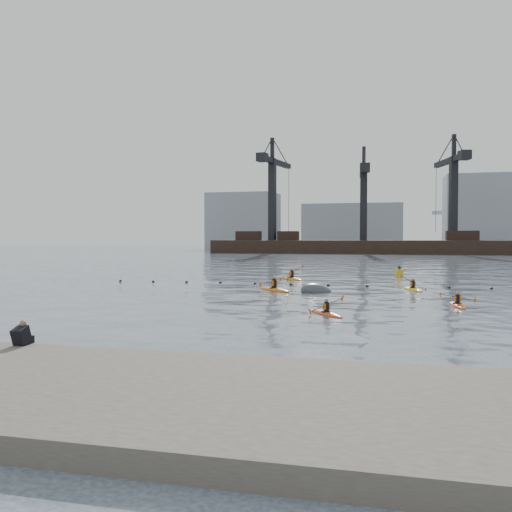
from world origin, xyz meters
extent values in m
plane|color=#343F4D|center=(0.00, 0.00, 0.00)|extent=(400.00, 400.00, 0.00)
cube|color=#4C443D|center=(0.00, -9.00, 0.00)|extent=(18.00, 7.00, 1.00)
cube|color=black|center=(-5.50, -5.80, 0.78)|extent=(0.38, 0.60, 0.67)
cube|color=black|center=(-5.50, -5.58, 0.62)|extent=(0.34, 0.40, 0.24)
sphere|color=#8C6651|center=(-5.50, -5.70, 1.16)|extent=(0.21, 0.21, 0.21)
sphere|color=black|center=(-17.00, 22.50, 0.03)|extent=(0.24, 0.24, 0.24)
sphere|color=black|center=(-14.00, 22.66, 0.03)|extent=(0.24, 0.24, 0.24)
sphere|color=black|center=(-11.00, 22.75, 0.03)|extent=(0.24, 0.24, 0.24)
sphere|color=black|center=(-8.00, 22.72, 0.03)|extent=(0.24, 0.24, 0.24)
sphere|color=black|center=(-5.00, 22.58, 0.03)|extent=(0.24, 0.24, 0.24)
sphere|color=black|center=(-2.00, 22.41, 0.03)|extent=(0.24, 0.24, 0.24)
sphere|color=black|center=(1.00, 22.28, 0.03)|extent=(0.24, 0.24, 0.24)
sphere|color=black|center=(4.00, 22.25, 0.03)|extent=(0.24, 0.24, 0.24)
sphere|color=black|center=(7.00, 22.34, 0.03)|extent=(0.24, 0.24, 0.24)
sphere|color=black|center=(10.00, 22.50, 0.03)|extent=(0.24, 0.24, 0.24)
sphere|color=black|center=(13.00, 22.66, 0.03)|extent=(0.24, 0.24, 0.24)
cube|color=black|center=(0.00, 110.00, 0.85)|extent=(72.00, 12.00, 4.50)
cube|color=black|center=(-28.00, 110.00, 4.20)|extent=(6.00, 3.00, 2.20)
cube|color=black|center=(-18.00, 110.00, 4.20)|extent=(5.00, 3.00, 2.20)
cube|color=black|center=(22.00, 110.00, 4.20)|extent=(7.00, 3.00, 2.20)
cube|color=black|center=(-22.00, 110.00, 13.10)|extent=(1.85, 1.85, 20.00)
cube|color=black|center=(-21.53, 112.66, 22.50)|extent=(4.31, 17.93, 1.20)
cube|color=black|center=(-23.09, 103.80, 22.50)|extent=(2.62, 2.94, 2.00)
cube|color=black|center=(-22.00, 110.00, 25.60)|extent=(0.93, 0.93, 5.00)
cube|color=black|center=(0.00, 110.00, 11.60)|extent=(1.73, 1.73, 17.00)
cube|color=black|center=(-0.20, 112.24, 19.50)|extent=(2.50, 15.05, 1.20)
cube|color=black|center=(0.46, 104.77, 19.50)|extent=(2.42, 2.78, 2.00)
cube|color=black|center=(0.00, 110.00, 22.60)|extent=(0.87, 0.87, 5.00)
cube|color=black|center=(20.00, 110.00, 12.60)|extent=(1.96, 1.96, 19.00)
cube|color=black|center=(19.34, 112.46, 21.50)|extent=(5.56, 16.73, 1.20)
cube|color=black|center=(21.54, 104.25, 21.50)|extent=(2.80, 3.08, 2.00)
cube|color=black|center=(20.00, 110.00, 24.60)|extent=(0.98, 0.98, 5.00)
cube|color=gray|center=(-40.00, 150.00, 9.00)|extent=(22.00, 14.00, 18.00)
cube|color=gray|center=(-5.00, 150.00, 7.00)|extent=(30.00, 14.00, 14.00)
cube|color=gray|center=(35.00, 150.00, 11.00)|extent=(26.00, 14.00, 22.00)
cylinder|color=gray|center=(30.00, 170.00, 10.00)|extent=(1.60, 1.60, 20.00)
ellipsoid|color=#D64314|center=(2.57, 6.47, 0.04)|extent=(2.14, 2.64, 0.29)
cylinder|color=black|center=(2.57, 6.47, 0.15)|extent=(0.75, 0.75, 0.05)
cylinder|color=black|center=(2.57, 6.47, 0.40)|extent=(0.27, 0.27, 0.46)
cube|color=#D05C0B|center=(2.57, 6.47, 0.42)|extent=(0.38, 0.35, 0.30)
sphere|color=#8C6651|center=(2.57, 6.47, 0.71)|extent=(0.19, 0.19, 0.19)
cylinder|color=black|center=(2.57, 6.47, 0.49)|extent=(1.53, 1.13, 0.65)
cube|color=#D85914|center=(1.84, 5.94, 0.20)|extent=(0.18, 0.18, 0.30)
cube|color=#D85914|center=(3.31, 7.01, 0.78)|extent=(0.18, 0.18, 0.30)
ellipsoid|color=orange|center=(-2.41, 17.76, 0.05)|extent=(3.11, 3.12, 0.37)
cylinder|color=black|center=(-2.41, 17.76, 0.19)|extent=(0.97, 0.97, 0.07)
cylinder|color=black|center=(-2.41, 17.76, 0.52)|extent=(0.34, 0.34, 0.60)
cube|color=#D05C0B|center=(-2.41, 17.76, 0.54)|extent=(0.47, 0.47, 0.39)
sphere|color=#8C6651|center=(-2.41, 17.76, 0.92)|extent=(0.24, 0.24, 0.24)
cylinder|color=black|center=(-2.41, 17.76, 0.63)|extent=(1.81, 1.80, 0.34)
cube|color=#D85914|center=(-3.23, 16.94, 0.49)|extent=(0.19, 0.19, 0.39)
cube|color=#D85914|center=(-1.58, 18.59, 0.77)|extent=(0.19, 0.19, 0.39)
ellipsoid|color=yellow|center=(7.31, 20.44, 0.04)|extent=(1.61, 3.11, 0.31)
cylinder|color=black|center=(7.31, 20.44, 0.16)|extent=(0.74, 0.74, 0.06)
cylinder|color=black|center=(7.31, 20.44, 0.43)|extent=(0.29, 0.29, 0.50)
cube|color=#D05C0B|center=(7.31, 20.44, 0.45)|extent=(0.40, 0.32, 0.33)
sphere|color=#8C6651|center=(7.31, 20.44, 0.77)|extent=(0.20, 0.20, 0.20)
cylinder|color=black|center=(7.31, 20.44, 0.53)|extent=(1.75, 0.65, 1.11)
cube|color=#D85914|center=(6.38, 20.11, 1.03)|extent=(0.24, 0.20, 0.31)
cube|color=#D85914|center=(8.23, 20.77, 0.03)|extent=(0.24, 0.20, 0.31)
ellipsoid|color=#D44B13|center=(9.28, 11.47, 0.04)|extent=(0.95, 2.96, 0.29)
cylinder|color=black|center=(9.28, 11.47, 0.15)|extent=(0.61, 0.61, 0.05)
cylinder|color=black|center=(9.28, 11.47, 0.41)|extent=(0.27, 0.27, 0.47)
cube|color=#D05C0B|center=(9.28, 11.47, 0.43)|extent=(0.35, 0.24, 0.31)
sphere|color=#8C6651|center=(9.28, 11.47, 0.73)|extent=(0.19, 0.19, 0.19)
cylinder|color=black|center=(9.28, 11.47, 0.50)|extent=(1.97, 0.28, 0.36)
cube|color=#D85914|center=(10.21, 11.59, 0.35)|extent=(0.11, 0.14, 0.31)
cube|color=#D85914|center=(8.36, 11.35, 0.65)|extent=(0.11, 0.14, 0.31)
ellipsoid|color=orange|center=(-2.90, 28.01, 0.05)|extent=(2.82, 3.31, 0.36)
cylinder|color=black|center=(-2.90, 28.01, 0.19)|extent=(0.96, 0.96, 0.07)
cylinder|color=black|center=(-2.90, 28.01, 0.51)|extent=(0.34, 0.34, 0.59)
cube|color=#D05C0B|center=(-2.90, 28.01, 0.53)|extent=(0.48, 0.45, 0.39)
sphere|color=#8C6651|center=(-2.90, 28.01, 0.91)|extent=(0.24, 0.24, 0.24)
cylinder|color=black|center=(-2.90, 28.01, 0.63)|extent=(1.81, 1.43, 1.14)
cube|color=#D85914|center=(-3.82, 27.29, 0.11)|extent=(0.27, 0.26, 0.37)
cube|color=#D85914|center=(-1.99, 28.73, 1.14)|extent=(0.27, 0.26, 0.37)
ellipsoid|color=#393B3D|center=(0.73, 17.28, 0.00)|extent=(2.94, 2.56, 1.67)
cylinder|color=gold|center=(6.63, 33.64, 0.30)|extent=(0.71, 0.71, 0.91)
cone|color=black|center=(6.63, 33.64, 0.96)|extent=(0.44, 0.44, 0.35)
camera|label=1|loc=(5.46, -20.22, 3.84)|focal=38.00mm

